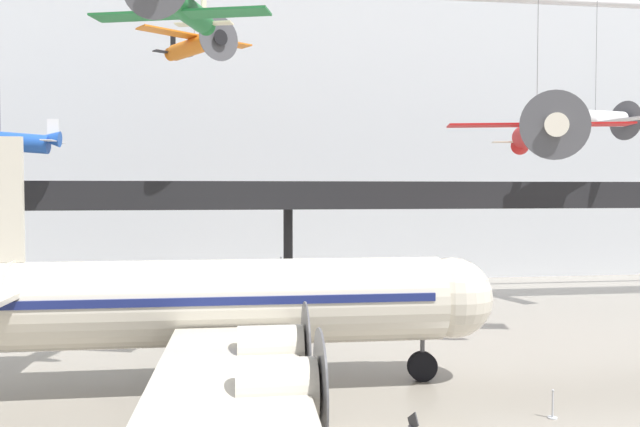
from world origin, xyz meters
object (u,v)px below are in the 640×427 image
Objects in this scene: suspended_plane_green_biplane at (182,5)px; stanchion_barrier at (553,409)px; suspended_plane_orange_highwing at (194,45)px; airliner_silver_main at (214,303)px; suspended_plane_red_highwing at (536,136)px; suspended_plane_blue_trainer at (1,141)px; suspended_plane_white_twin at (595,118)px.

stanchion_barrier is (13.83, -7.69, -16.40)m from suspended_plane_green_biplane.
suspended_plane_orange_highwing is 14.48m from suspended_plane_green_biplane.
suspended_plane_red_highwing is at bearing 21.72° from airliner_silver_main.
suspended_plane_blue_trainer reaches higher than suspended_plane_red_highwing.
suspended_plane_white_twin reaches higher than suspended_plane_red_highwing.
suspended_plane_white_twin is (28.42, -1.49, -4.63)m from suspended_plane_orange_highwing.
airliner_silver_main is 26.09× the size of stanchion_barrier.
stanchion_barrier is at bearing -21.49° from airliner_silver_main.
suspended_plane_orange_highwing is 0.92× the size of suspended_plane_green_biplane.
airliner_silver_main is 2.81× the size of suspended_plane_white_twin.
suspended_plane_blue_trainer is 1.23× the size of suspended_plane_white_twin.
suspended_plane_red_highwing reaches higher than stanchion_barrier.
suspended_plane_orange_highwing reaches higher than suspended_plane_red_highwing.
suspended_plane_orange_highwing reaches higher than suspended_plane_white_twin.
suspended_plane_blue_trainer reaches higher than stanchion_barrier.
suspended_plane_orange_highwing is 13.97m from suspended_plane_blue_trainer.
suspended_plane_green_biplane reaches higher than suspended_plane_blue_trainer.
suspended_plane_green_biplane reaches higher than stanchion_barrier.
stanchion_barrier is (-5.32, -11.83, -11.13)m from suspended_plane_red_highwing.
suspended_plane_white_twin is at bearing 147.70° from suspended_plane_red_highwing.
suspended_plane_green_biplane is (12.52, -13.79, 5.19)m from suspended_plane_blue_trainer.
suspended_plane_blue_trainer is (-13.93, 16.27, 7.90)m from airliner_silver_main.
suspended_plane_orange_highwing is 28.84m from suspended_plane_white_twin.
airliner_silver_main is 2.30× the size of suspended_plane_blue_trainer.
suspended_plane_green_biplane is 20.29m from suspended_plane_red_highwing.
suspended_plane_red_highwing is 17.09m from stanchion_barrier.
suspended_plane_red_highwing is at bearing 164.03° from suspended_plane_blue_trainer.
suspended_plane_green_biplane is at bearing -64.35° from suspended_plane_red_highwing.
suspended_plane_orange_highwing is (-1.67, 16.88, 14.57)m from airliner_silver_main.
suspended_plane_white_twin is at bearing 55.18° from stanchion_barrier.
suspended_plane_blue_trainer is at bearing 140.82° from stanchion_barrier.
suspended_plane_green_biplane is at bearing 120.79° from airliner_silver_main.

